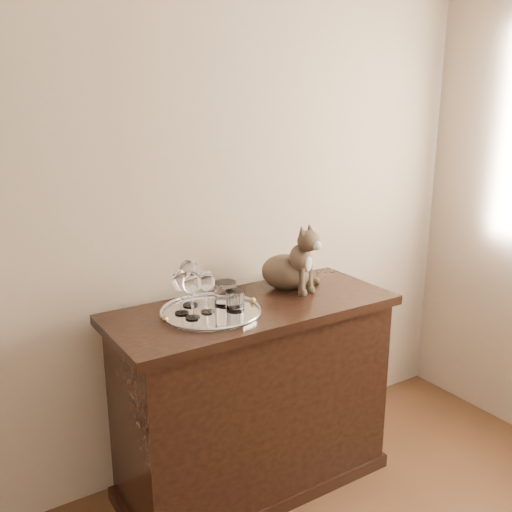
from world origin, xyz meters
The scene contains 10 objects.
wall_back centered at (0.00, 2.25, 1.35)m, with size 4.00×0.10×2.70m, color tan.
sideboard centered at (0.60, 1.94, 0.42)m, with size 1.20×0.50×0.85m, color black, non-canonical shape.
tray centered at (0.41, 1.95, 0.85)m, with size 0.40×0.40×0.01m, color silver.
wine_glass_a centered at (0.30, 1.99, 0.95)m, with size 0.07×0.07×0.18m, color white, non-canonical shape.
wine_glass_b centered at (0.37, 2.05, 0.95)m, with size 0.07×0.07×0.19m, color white, non-canonical shape.
wine_glass_c centered at (0.32, 1.92, 0.95)m, with size 0.07×0.07×0.19m, color white, non-canonical shape.
wine_glass_d centered at (0.39, 1.95, 0.94)m, with size 0.07×0.07×0.17m, color silver, non-canonical shape.
tumbler_a centered at (0.49, 1.90, 0.90)m, with size 0.07×0.07×0.08m, color silver.
tumbler_c centered at (0.49, 1.98, 0.91)m, with size 0.09×0.09×0.10m, color silver.
cat centered at (0.83, 2.04, 1.00)m, with size 0.30×0.28×0.30m, color #47392A, non-canonical shape.
Camera 1 is at (-0.57, 0.08, 1.67)m, focal length 40.00 mm.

